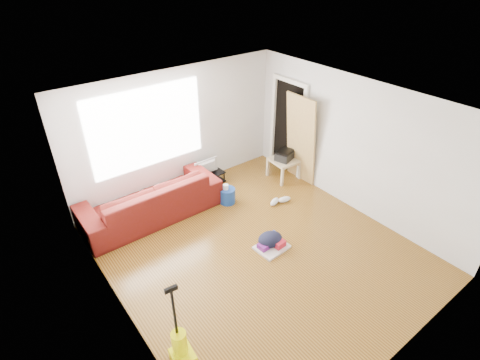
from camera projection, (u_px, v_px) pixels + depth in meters
room at (257, 182)px, 5.75m from camera, size 4.51×5.01×2.51m
sofa at (153, 215)px, 7.09m from camera, size 2.57×1.00×0.75m
tv_stand at (208, 179)px, 7.94m from camera, size 0.70×0.44×0.25m
tv at (208, 168)px, 7.79m from camera, size 0.55×0.07×0.32m
side_table at (284, 162)px, 8.06m from camera, size 0.58×0.58×0.45m
printer at (285, 155)px, 7.97m from camera, size 0.47×0.41×0.21m
bucket at (228, 202)px, 7.45m from camera, size 0.38×0.38×0.31m
toilet_paper at (226, 193)px, 7.34m from camera, size 0.11×0.11×0.10m
cleaning_tray at (272, 245)px, 6.30m from camera, size 0.55×0.45×0.19m
backpack at (270, 245)px, 6.39m from camera, size 0.49×0.42×0.24m
sneakers at (279, 201)px, 7.39m from camera, size 0.50×0.26×0.11m
vacuum at (181, 349)px, 4.48m from camera, size 0.29×0.32×1.25m
door_panel at (297, 179)px, 8.19m from camera, size 0.24×0.76×1.90m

